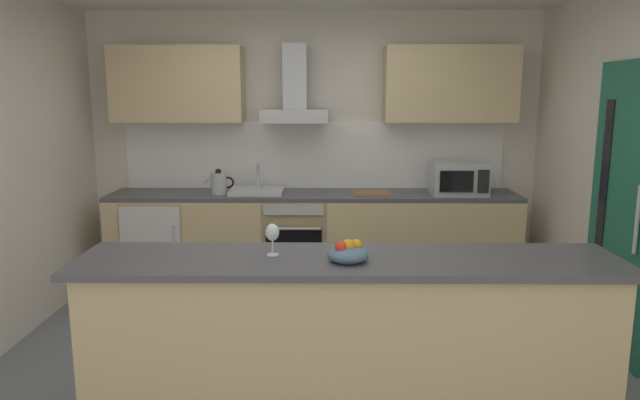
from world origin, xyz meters
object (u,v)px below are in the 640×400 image
sink (257,190)px  microwave (459,178)px  refrigerator (160,242)px  fruit_bowl (348,253)px  oven (296,239)px  range_hood (295,98)px  chopping_board (372,193)px  wine_glass (272,234)px  kettle (219,183)px

sink → microwave: bearing=-1.2°
refrigerator → fruit_bowl: fruit_bowl is taller
sink → oven: bearing=-1.7°
range_hood → chopping_board: range_hood is taller
sink → wine_glass: 2.31m
microwave → fruit_bowl: bearing=-115.5°
refrigerator → chopping_board: (2.02, -0.02, 0.49)m
range_hood → wine_glass: (-0.01, -2.39, -0.72)m
oven → microwave: 1.63m
microwave → kettle: size_ratio=1.73×
oven → refrigerator: 1.30m
refrigerator → range_hood: 1.89m
range_hood → refrigerator: bearing=-174.2°
fruit_bowl → chopping_board: size_ratio=0.65×
refrigerator → kettle: (0.59, -0.03, 0.58)m
chopping_board → sink: bearing=178.2°
oven → refrigerator: bearing=-179.9°
oven → chopping_board: 0.85m
fruit_bowl → oven: bearing=99.7°
oven → kettle: 0.90m
refrigerator → fruit_bowl: (1.71, -2.37, 0.57)m
microwave → wine_glass: (-1.53, -2.24, 0.02)m
fruit_bowl → microwave: bearing=64.5°
refrigerator → microwave: (2.82, -0.03, 0.62)m
oven → chopping_board: bearing=-1.9°
oven → microwave: size_ratio=1.60×
range_hood → fruit_bowl: range_hood is taller
refrigerator → chopping_board: bearing=-0.6°
microwave → wine_glass: microwave is taller
range_hood → chopping_board: bearing=-12.0°
wine_glass → microwave: bearing=55.7°
kettle → chopping_board: 1.43m
kettle → wine_glass: kettle is taller
kettle → sink: bearing=7.3°
refrigerator → range_hood: size_ratio=1.18×
microwave → fruit_bowl: 2.59m
refrigerator → wine_glass: bearing=-60.2°
oven → wine_glass: wine_glass is taller
microwave → fruit_bowl: (-1.12, -2.34, -0.06)m
microwave → wine_glass: bearing=-124.3°
oven → wine_glass: size_ratio=4.50×
microwave → range_hood: (-1.52, 0.16, 0.74)m
sink → chopping_board: sink is taller
microwave → fruit_bowl: microwave is taller
refrigerator → sink: 1.07m
kettle → microwave: bearing=0.1°
wine_glass → chopping_board: 2.36m
oven → range_hood: bearing=90.0°
wine_glass → chopping_board: size_ratio=0.52×
oven → sink: sink is taller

